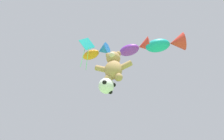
% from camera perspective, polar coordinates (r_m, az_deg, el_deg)
% --- Properties ---
extents(teddy_bear_kite, '(2.16, 0.95, 2.19)m').
position_cam_1_polar(teddy_bear_kite, '(9.86, 0.44, 1.31)').
color(teddy_bear_kite, tan).
extents(soccer_ball_kite, '(0.94, 0.93, 0.86)m').
position_cam_1_polar(soccer_ball_kite, '(9.22, -1.80, -5.20)').
color(soccer_ball_kite, white).
extents(fish_kite_teal, '(2.36, 1.13, 1.12)m').
position_cam_1_polar(fish_kite_teal, '(11.59, 17.56, 8.08)').
color(fish_kite_teal, '#19ADB2').
extents(fish_kite_violet, '(2.23, 1.30, 1.00)m').
position_cam_1_polar(fish_kite_violet, '(11.77, 8.06, 7.20)').
color(fish_kite_violet, purple).
extents(fish_kite_tangerine, '(2.07, 1.26, 0.83)m').
position_cam_1_polar(fish_kite_tangerine, '(11.99, -4.97, 5.76)').
color(fish_kite_tangerine, orange).
extents(diamond_kite, '(0.96, 0.84, 3.05)m').
position_cam_1_polar(diamond_kite, '(12.22, -8.27, 7.73)').
color(diamond_kite, '#19ADB2').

